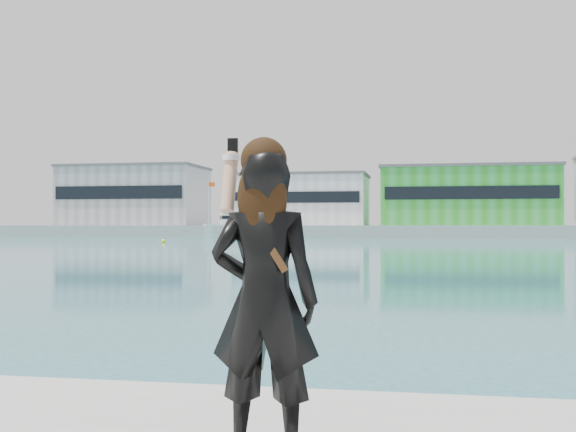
{
  "coord_description": "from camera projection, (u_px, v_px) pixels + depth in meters",
  "views": [
    {
      "loc": [
        0.18,
        -4.44,
        2.04
      ],
      "look_at": [
        -0.67,
        0.11,
        2.1
      ],
      "focal_mm": 45.0,
      "sensor_mm": 36.0,
      "label": 1
    }
  ],
  "objects": [
    {
      "name": "far_quay",
      "position": [
        422.0,
        231.0,
        132.15
      ],
      "size": [
        320.0,
        40.0,
        2.0
      ],
      "primitive_type": "cube",
      "color": "#9E9E99",
      "rests_on": "ground"
    },
    {
      "name": "warehouse_grey_left",
      "position": [
        135.0,
        196.0,
        140.37
      ],
      "size": [
        26.52,
        16.36,
        11.5
      ],
      "color": "gray",
      "rests_on": "far_quay"
    },
    {
      "name": "warehouse_white",
      "position": [
        302.0,
        200.0,
        134.28
      ],
      "size": [
        24.48,
        15.35,
        9.5
      ],
      "color": "silver",
      "rests_on": "far_quay"
    },
    {
      "name": "warehouse_green",
      "position": [
        467.0,
        196.0,
        128.77
      ],
      "size": [
        30.6,
        16.36,
        10.5
      ],
      "color": "green",
      "rests_on": "far_quay"
    },
    {
      "name": "flagpole_left",
      "position": [
        209.0,
        200.0,
        130.35
      ],
      "size": [
        1.28,
        0.16,
        8.0
      ],
      "color": "silver",
      "rests_on": "far_quay"
    },
    {
      "name": "flagpole_right",
      "position": [
        557.0,
        198.0,
        119.3
      ],
      "size": [
        1.28,
        0.16,
        8.0
      ],
      "color": "silver",
      "rests_on": "far_quay"
    },
    {
      "name": "motor_yacht",
      "position": [
        252.0,
        224.0,
        122.37
      ],
      "size": [
        17.65,
        10.69,
        7.98
      ],
      "rotation": [
        0.0,
        0.0,
        0.38
      ],
      "color": "white",
      "rests_on": "ground"
    },
    {
      "name": "buoy_far",
      "position": [
        164.0,
        243.0,
        84.27
      ],
      "size": [
        0.5,
        0.5,
        0.5
      ],
      "primitive_type": "sphere",
      "color": "#FFFB0D",
      "rests_on": "ground"
    },
    {
      "name": "woman",
      "position": [
        264.0,
        291.0,
        3.93
      ],
      "size": [
        0.62,
        0.41,
        1.75
      ],
      "rotation": [
        0.0,
        0.0,
        3.17
      ],
      "color": "black",
      "rests_on": "near_quay"
    }
  ]
}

